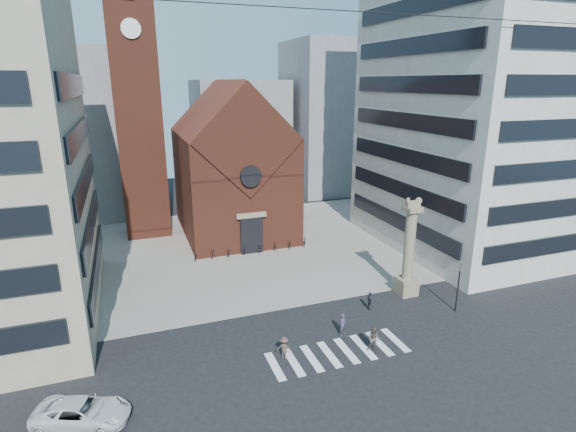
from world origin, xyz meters
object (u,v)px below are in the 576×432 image
Objects in this scene: lion_column at (409,257)px; pedestrian_2 at (370,301)px; white_car at (82,413)px; scooter_0 at (197,255)px; pedestrian_1 at (374,339)px; traffic_light at (458,285)px; pedestrian_0 at (343,324)px.

lion_column is 5.35m from pedestrian_2.
white_car is (-25.36, -7.27, -2.76)m from lion_column.
pedestrian_2 is at bearing -54.41° from white_car.
pedestrian_1 is at bearing -42.26° from scooter_0.
scooter_0 is at bearing 134.75° from traffic_light.
pedestrian_0 is at bearing 135.19° from pedestrian_2.
traffic_light is 9.58m from pedestrian_1.
lion_column reaches higher than pedestrian_2.
pedestrian_2 is at bearing 7.25° from pedestrian_0.
lion_column reaches higher than traffic_light.
pedestrian_0 is 2.78m from pedestrian_1.
pedestrian_1 is at bearing -96.13° from pedestrian_0.
pedestrian_1 is (-9.10, -2.66, -1.36)m from traffic_light.
white_car is 23.31m from scooter_0.
lion_column is 21.39m from scooter_0.
lion_column is at bearing 78.31° from pedestrian_1.
lion_column is 9.48m from pedestrian_0.
pedestrian_1 reaches higher than pedestrian_0.
pedestrian_1 reaches higher than pedestrian_2.
lion_column reaches higher than pedestrian_0.
pedestrian_0 is at bearing -153.38° from lion_column.
scooter_0 is at bearing 138.55° from lion_column.
pedestrian_0 reaches higher than white_car.
white_car is 21.76m from pedestrian_2.
traffic_light is 10.24m from pedestrian_0.
lion_column is 4.62m from traffic_light.
traffic_light is 0.85× the size of white_car.
traffic_light is at bearing -27.69° from pedestrian_0.
pedestrian_2 is at bearing 97.90° from pedestrian_1.
pedestrian_0 is 19.69m from scooter_0.
pedestrian_1 is 5.90m from pedestrian_2.
white_car reaches higher than scooter_0.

